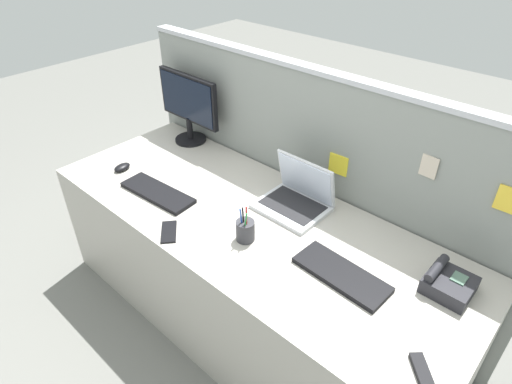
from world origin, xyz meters
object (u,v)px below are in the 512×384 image
object	(u,v)px
desktop_monitor	(188,104)
laptop	(297,196)
keyboard_spare	(341,274)
tv_remote	(424,378)
pen_cup	(245,230)
keyboard_main	(158,193)
desk_phone	(448,283)
cell_phone_black_slab	(169,232)
computer_mouse_right_hand	(122,167)

from	to	relation	value
desktop_monitor	laptop	distance (m)	0.93
keyboard_spare	tv_remote	size ratio (longest dim) A/B	2.30
pen_cup	tv_remote	world-z (taller)	pen_cup
keyboard_main	keyboard_spare	distance (m)	1.02
keyboard_spare	laptop	bearing A→B (deg)	151.66
desktop_monitor	keyboard_main	xyz separation A→B (m)	(0.33, -0.51, -0.23)
desk_phone	laptop	bearing A→B (deg)	176.44
laptop	keyboard_spare	xyz separation A→B (m)	(0.43, -0.26, -0.05)
pen_cup	desktop_monitor	bearing A→B (deg)	152.87
desk_phone	cell_phone_black_slab	distance (m)	1.18
desktop_monitor	computer_mouse_right_hand	xyz separation A→B (m)	(-0.02, -0.49, -0.23)
desktop_monitor	pen_cup	world-z (taller)	desktop_monitor
tv_remote	keyboard_spare	bearing A→B (deg)	111.40
laptop	desk_phone	size ratio (longest dim) A/B	1.88
desktop_monitor	keyboard_spare	xyz separation A→B (m)	(1.34, -0.37, -0.23)
keyboard_spare	computer_mouse_right_hand	world-z (taller)	computer_mouse_right_hand
laptop	tv_remote	bearing A→B (deg)	-28.10
tv_remote	laptop	bearing A→B (deg)	108.21
desk_phone	tv_remote	size ratio (longest dim) A/B	1.01
laptop	keyboard_main	bearing A→B (deg)	-145.41
desktop_monitor	pen_cup	distance (m)	1.02
cell_phone_black_slab	desktop_monitor	bearing A→B (deg)	83.32
cell_phone_black_slab	desk_phone	bearing A→B (deg)	-24.01
desktop_monitor	keyboard_spare	world-z (taller)	desktop_monitor
laptop	keyboard_spare	distance (m)	0.50
desktop_monitor	pen_cup	size ratio (longest dim) A/B	2.60
laptop	keyboard_main	xyz separation A→B (m)	(-0.58, -0.40, -0.05)
desktop_monitor	keyboard_main	bearing A→B (deg)	-57.38
cell_phone_black_slab	tv_remote	bearing A→B (deg)	-44.96
desk_phone	keyboard_main	size ratio (longest dim) A/B	0.41
tv_remote	computer_mouse_right_hand	bearing A→B (deg)	133.81
laptop	computer_mouse_right_hand	bearing A→B (deg)	-157.32
desk_phone	cell_phone_black_slab	size ratio (longest dim) A/B	1.14
desk_phone	keyboard_spare	size ratio (longest dim) A/B	0.44
pen_cup	keyboard_main	bearing A→B (deg)	-175.09
computer_mouse_right_hand	pen_cup	xyz separation A→B (m)	(0.91, 0.03, 0.03)
laptop	tv_remote	size ratio (longest dim) A/B	1.90
laptop	computer_mouse_right_hand	world-z (taller)	laptop
cell_phone_black_slab	laptop	bearing A→B (deg)	12.24
desk_phone	keyboard_main	world-z (taller)	desk_phone
desk_phone	pen_cup	distance (m)	0.84
keyboard_spare	cell_phone_black_slab	distance (m)	0.79
desktop_monitor	keyboard_main	world-z (taller)	desktop_monitor
desk_phone	cell_phone_black_slab	xyz separation A→B (m)	(-1.07, -0.51, -0.03)
keyboard_main	pen_cup	size ratio (longest dim) A/B	2.34
desk_phone	keyboard_spare	xyz separation A→B (m)	(-0.34, -0.21, -0.03)
laptop	pen_cup	xyz separation A→B (m)	(-0.01, -0.35, -0.01)
desk_phone	keyboard_spare	distance (m)	0.40
desktop_monitor	keyboard_spare	size ratio (longest dim) A/B	1.19
desk_phone	computer_mouse_right_hand	size ratio (longest dim) A/B	1.72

